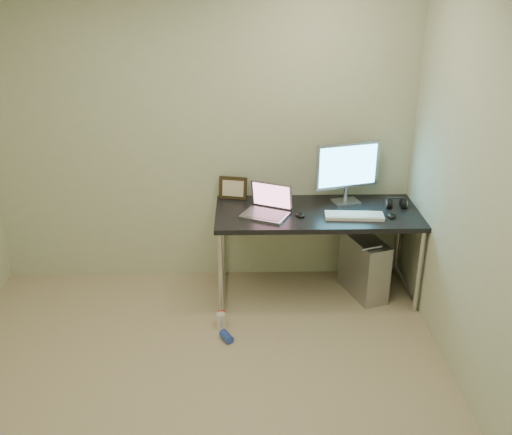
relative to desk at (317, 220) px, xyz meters
name	(u,v)px	position (x,y,z in m)	size (l,w,h in m)	color
floor	(191,409)	(-0.94, -1.39, -0.67)	(3.50, 3.50, 0.00)	tan
wall_back	(201,139)	(-0.94, 0.36, 0.58)	(3.50, 0.02, 2.50)	beige
wall_right	(501,224)	(0.81, -1.39, 0.58)	(0.02, 3.50, 2.50)	beige
desk	(317,220)	(0.00, 0.00, 0.00)	(1.63, 0.71, 0.75)	black
tower_computer	(364,266)	(0.41, -0.02, -0.42)	(0.36, 0.53, 0.54)	#A5A5A9
cable_a	(352,234)	(0.36, 0.31, -0.27)	(0.01, 0.01, 0.70)	black
cable_b	(362,237)	(0.45, 0.29, -0.29)	(0.01, 0.01, 0.72)	black
can_red	(222,318)	(-0.77, -0.47, -0.62)	(0.06, 0.06, 0.11)	red
can_white	(221,321)	(-0.77, -0.52, -0.61)	(0.07, 0.07, 0.13)	silver
can_blue	(227,337)	(-0.73, -0.68, -0.64)	(0.07, 0.07, 0.12)	#2947B7
laptop	(268,207)	(-0.40, -0.05, 0.13)	(0.43, 0.40, 0.24)	#A2A2AA
monitor	(348,168)	(0.26, 0.18, 0.38)	(0.53, 0.21, 0.51)	#A2A2AA
keyboard	(354,216)	(0.27, -0.14, 0.09)	(0.45, 0.15, 0.03)	white
mouse_right	(392,215)	(0.57, -0.13, 0.10)	(0.07, 0.11, 0.04)	black
mouse_left	(300,214)	(-0.15, -0.10, 0.09)	(0.07, 0.11, 0.04)	black
headphones	(396,204)	(0.65, 0.06, 0.11)	(0.16, 0.10, 0.11)	black
picture_frame	(233,188)	(-0.68, 0.29, 0.17)	(0.24, 0.03, 0.19)	black
webcam	(262,189)	(-0.43, 0.27, 0.17)	(0.04, 0.03, 0.13)	silver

